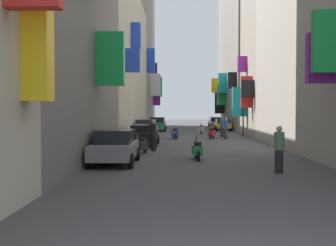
{
  "coord_description": "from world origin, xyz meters",
  "views": [
    {
      "loc": [
        -1.24,
        -4.66,
        2.34
      ],
      "look_at": [
        -2.06,
        27.39,
        1.35
      ],
      "focal_mm": 44.11,
      "sensor_mm": 36.0,
      "label": 1
    }
  ],
  "objects": [
    {
      "name": "parked_car_yellow",
      "position": [
        3.89,
        43.56,
        0.71
      ],
      "size": [
        1.85,
        4.11,
        1.33
      ],
      "color": "gold",
      "rests_on": "ground"
    },
    {
      "name": "scooter_black",
      "position": [
        -3.26,
        17.31,
        0.46
      ],
      "size": [
        0.73,
        1.88,
        1.13
      ],
      "color": "black",
      "rests_on": "ground"
    },
    {
      "name": "pedestrian_mid_street",
      "position": [
        -2.69,
        18.96,
        0.9
      ],
      "size": [
        0.48,
        0.48,
        1.79
      ],
      "color": "black",
      "rests_on": "ground"
    },
    {
      "name": "parked_car_grey",
      "position": [
        -4.01,
        13.18,
        0.77
      ],
      "size": [
        1.9,
        4.01,
        1.49
      ],
      "color": "slate",
      "rests_on": "ground"
    },
    {
      "name": "pedestrian_near_left",
      "position": [
        2.62,
        28.93,
        0.87
      ],
      "size": [
        0.46,
        0.46,
        1.74
      ],
      "color": "#3F3F3F",
      "rests_on": "ground"
    },
    {
      "name": "ground_plane",
      "position": [
        0.0,
        30.0,
        0.0
      ],
      "size": [
        140.0,
        140.0,
        0.0
      ],
      "primitive_type": "plane",
      "color": "#424244"
    },
    {
      "name": "building_left_far",
      "position": [
        -7.97,
        56.93,
        9.79
      ],
      "size": [
        7.34,
        6.13,
        19.65
      ],
      "color": "gray",
      "rests_on": "ground"
    },
    {
      "name": "building_right_mid_a",
      "position": [
        7.99,
        33.14,
        10.41
      ],
      "size": [
        7.34,
        8.52,
        20.87
      ],
      "color": "#9E9384",
      "rests_on": "ground"
    },
    {
      "name": "scooter_orange",
      "position": [
        2.36,
        40.07,
        0.46
      ],
      "size": [
        0.58,
        1.84,
        1.13
      ],
      "color": "orange",
      "rests_on": "ground"
    },
    {
      "name": "scooter_blue",
      "position": [
        -1.55,
        29.05,
        0.46
      ],
      "size": [
        0.63,
        1.97,
        1.13
      ],
      "color": "#2D4CAD",
      "rests_on": "ground"
    },
    {
      "name": "building_right_mid_c",
      "position": [
        7.99,
        49.4,
        9.98
      ],
      "size": [
        7.34,
        21.21,
        19.98
      ],
      "color": "gray",
      "rests_on": "ground"
    },
    {
      "name": "parked_car_silver",
      "position": [
        3.79,
        51.23,
        0.75
      ],
      "size": [
        1.85,
        4.32,
        1.42
      ],
      "color": "#B7B7BC",
      "rests_on": "ground"
    },
    {
      "name": "scooter_green",
      "position": [
        -0.36,
        14.87,
        0.46
      ],
      "size": [
        0.49,
        1.92,
        1.13
      ],
      "color": "#287F3D",
      "rests_on": "ground"
    },
    {
      "name": "building_left_mid_b",
      "position": [
        -8.0,
        32.22,
        6.59
      ],
      "size": [
        7.07,
        22.11,
        13.17
      ],
      "color": "#BCB29E",
      "rests_on": "ground"
    },
    {
      "name": "building_left_mid_c",
      "position": [
        -7.99,
        48.57,
        9.24
      ],
      "size": [
        7.34,
        10.59,
        18.5
      ],
      "color": "slate",
      "rests_on": "ground"
    },
    {
      "name": "parked_car_black",
      "position": [
        -3.58,
        22.85,
        0.73
      ],
      "size": [
        1.96,
        4.4,
        1.37
      ],
      "color": "black",
      "rests_on": "ground"
    },
    {
      "name": "pedestrian_crossing",
      "position": [
        2.58,
        31.47,
        0.87
      ],
      "size": [
        0.43,
        0.43,
        1.74
      ],
      "color": "#2E2E2E",
      "rests_on": "ground"
    },
    {
      "name": "pedestrian_near_right",
      "position": [
        2.5,
        10.73,
        0.88
      ],
      "size": [
        0.53,
        0.53,
        1.76
      ],
      "color": "black",
      "rests_on": "ground"
    },
    {
      "name": "parked_car_white",
      "position": [
        -4.0,
        30.29,
        0.8
      ],
      "size": [
        1.88,
        4.36,
        1.54
      ],
      "color": "white",
      "rests_on": "ground"
    },
    {
      "name": "scooter_white",
      "position": [
        1.0,
        36.12,
        0.46
      ],
      "size": [
        0.51,
        1.83,
        1.13
      ],
      "color": "silver",
      "rests_on": "ground"
    },
    {
      "name": "scooter_red",
      "position": [
        1.49,
        29.15,
        0.46
      ],
      "size": [
        0.7,
        1.79,
        1.13
      ],
      "color": "red",
      "rests_on": "ground"
    },
    {
      "name": "parked_car_green",
      "position": [
        -3.63,
        41.92,
        0.81
      ],
      "size": [
        1.96,
        4.45,
        1.55
      ],
      "color": "#236638",
      "rests_on": "ground"
    },
    {
      "name": "traffic_light_near_corner",
      "position": [
        4.6,
        32.7,
        3.02
      ],
      "size": [
        0.26,
        0.34,
        4.45
      ],
      "color": "#2D2D2D",
      "rests_on": "ground"
    }
  ]
}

